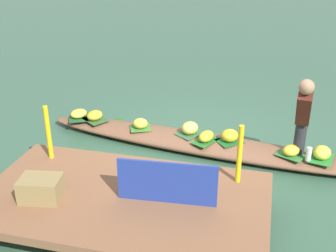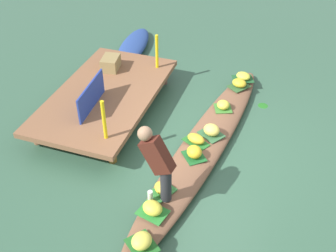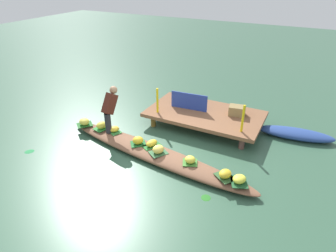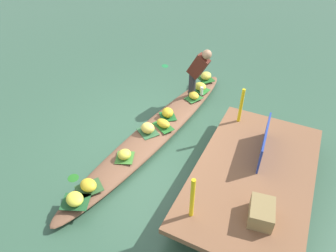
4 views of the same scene
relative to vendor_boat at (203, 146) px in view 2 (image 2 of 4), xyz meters
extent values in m
plane|color=#345A43|center=(0.00, 0.00, -0.11)|extent=(40.00, 40.00, 0.00)
cube|color=brown|center=(0.54, 2.07, 0.25)|extent=(3.20, 1.80, 0.10)
cylinder|color=brown|center=(-0.74, 1.35, 0.05)|extent=(0.14, 0.14, 0.31)
cylinder|color=brown|center=(1.82, 1.35, 0.05)|extent=(0.14, 0.14, 0.31)
cylinder|color=brown|center=(-0.74, 2.79, 0.05)|extent=(0.14, 0.14, 0.31)
cylinder|color=olive|center=(1.82, 2.79, 0.05)|extent=(0.14, 0.14, 0.31)
ellipsoid|color=brown|center=(0.00, 0.00, 0.00)|extent=(5.41, 1.37, 0.21)
ellipsoid|color=navy|center=(2.97, 2.54, 0.01)|extent=(2.00, 0.83, 0.23)
cube|color=#246827|center=(-0.07, 0.12, 0.11)|extent=(0.43, 0.51, 0.01)
ellipsoid|color=gold|center=(-0.07, 0.12, 0.19)|extent=(0.28, 0.36, 0.15)
cube|color=#216124|center=(-2.26, 0.21, 0.11)|extent=(0.51, 0.52, 0.01)
ellipsoid|color=#E7D64C|center=(-2.26, 0.21, 0.20)|extent=(0.33, 0.31, 0.18)
cube|color=#2B8031|center=(-1.71, 0.27, 0.11)|extent=(0.39, 0.46, 0.01)
ellipsoid|color=yellow|center=(-1.71, 0.27, 0.20)|extent=(0.31, 0.34, 0.18)
cube|color=#30582D|center=(1.88, -0.22, 0.11)|extent=(0.51, 0.48, 0.01)
ellipsoid|color=gold|center=(1.88, -0.22, 0.19)|extent=(0.30, 0.34, 0.16)
cube|color=#32613A|center=(0.22, -0.08, 0.11)|extent=(0.49, 0.51, 0.01)
ellipsoid|color=#EFD157|center=(0.22, -0.08, 0.21)|extent=(0.32, 0.34, 0.19)
cube|color=#3F7D2F|center=(1.03, -0.09, 0.11)|extent=(0.42, 0.41, 0.01)
ellipsoid|color=yellow|center=(1.03, -0.09, 0.19)|extent=(0.25, 0.24, 0.16)
cube|color=#1F522A|center=(2.18, -0.25, 0.11)|extent=(0.46, 0.51, 0.01)
ellipsoid|color=yellow|center=(2.18, -0.25, 0.18)|extent=(0.34, 0.37, 0.14)
cube|color=#1C5D28|center=(-0.42, 0.05, 0.11)|extent=(0.48, 0.47, 0.01)
ellipsoid|color=gold|center=(-0.42, 0.05, 0.21)|extent=(0.35, 0.35, 0.19)
cube|color=#307733|center=(-1.30, 0.27, 0.11)|extent=(0.46, 0.41, 0.01)
ellipsoid|color=gold|center=(-1.30, 0.27, 0.18)|extent=(0.33, 0.34, 0.15)
cylinder|color=#28282D|center=(-1.41, 0.18, 0.38)|extent=(0.16, 0.16, 0.55)
cube|color=#4C1E15|center=(-1.39, 0.31, 0.88)|extent=(0.24, 0.52, 0.59)
sphere|color=#9E7556|center=(-1.37, 0.48, 1.20)|extent=(0.20, 0.20, 0.20)
cylinder|color=silver|center=(-1.53, 0.37, 0.21)|extent=(0.07, 0.07, 0.20)
cube|color=navy|center=(0.04, 2.07, 0.55)|extent=(1.07, 0.11, 0.48)
cylinder|color=yellow|center=(-0.66, 1.47, 0.66)|extent=(0.06, 0.06, 0.72)
cylinder|color=yellow|center=(1.74, 1.47, 0.66)|extent=(0.06, 0.06, 0.72)
cube|color=olive|center=(1.38, 2.34, 0.43)|extent=(0.48, 0.39, 0.26)
ellipsoid|color=#236C20|center=(1.68, -0.77, -0.10)|extent=(0.26, 0.26, 0.01)
camera|label=1|loc=(-0.88, 5.70, 2.90)|focal=44.37mm
camera|label=2|loc=(-5.18, -1.15, 4.57)|focal=44.01mm
camera|label=3|loc=(3.04, -5.06, 3.95)|focal=31.38mm
camera|label=4|loc=(4.14, 2.29, 3.86)|focal=32.10mm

